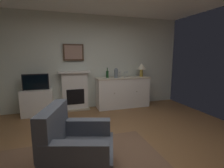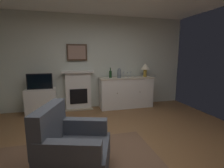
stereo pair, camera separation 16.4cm
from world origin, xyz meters
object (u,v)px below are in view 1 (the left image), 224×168
(fireplace_unit, at_px, (75,91))
(table_lamp, at_px, (141,67))
(wine_glass_left, at_px, (120,73))
(tv_set, at_px, (36,82))
(armchair, at_px, (76,149))
(framed_picture, at_px, (73,52))
(wine_bottle, at_px, (107,74))
(sideboard_cabinet, at_px, (123,92))
(wine_glass_center, at_px, (125,73))
(vase_decorative, at_px, (116,73))
(wine_glass_right, at_px, (127,73))
(tv_cabinet, at_px, (37,102))

(fireplace_unit, xyz_separation_m, table_lamp, (1.97, -0.18, 0.62))
(table_lamp, distance_m, wine_glass_left, 0.69)
(tv_set, distance_m, armchair, 2.71)
(framed_picture, relative_size, wine_bottle, 1.90)
(fireplace_unit, bearing_deg, sideboard_cabinet, -7.34)
(sideboard_cabinet, relative_size, armchair, 1.58)
(wine_glass_center, bearing_deg, vase_decorative, 179.65)
(wine_bottle, distance_m, wine_glass_right, 0.61)
(sideboard_cabinet, distance_m, wine_glass_left, 0.57)
(wine_bottle, distance_m, tv_set, 1.89)
(sideboard_cabinet, distance_m, table_lamp, 0.93)
(wine_glass_left, bearing_deg, tv_cabinet, -179.53)
(framed_picture, distance_m, sideboard_cabinet, 1.81)
(wine_glass_left, distance_m, armchair, 3.11)
(fireplace_unit, relative_size, wine_bottle, 3.79)
(wine_glass_center, relative_size, wine_glass_right, 1.00)
(tv_cabinet, bearing_deg, wine_glass_right, 0.48)
(framed_picture, xyz_separation_m, wine_glass_right, (1.52, -0.19, -0.59))
(wine_glass_right, bearing_deg, tv_cabinet, -179.52)
(fireplace_unit, xyz_separation_m, wine_glass_center, (1.41, -0.23, 0.47))
(framed_picture, xyz_separation_m, tv_cabinet, (-0.97, -0.21, -1.27))
(sideboard_cabinet, relative_size, tv_cabinet, 2.11)
(fireplace_unit, xyz_separation_m, wine_glass_right, (1.52, -0.14, 0.47))
(tv_set, bearing_deg, wine_bottle, 1.66)
(tv_set, xyz_separation_m, armchair, (0.71, -2.57, -0.49))
(wine_glass_left, xyz_separation_m, wine_glass_right, (0.22, 0.00, 0.00))
(wine_glass_right, bearing_deg, wine_glass_left, -179.45)
(wine_glass_right, distance_m, armchair, 3.23)
(wine_bottle, height_order, armchair, wine_bottle)
(table_lamp, xyz_separation_m, tv_set, (-2.94, -0.01, -0.30))
(sideboard_cabinet, height_order, tv_set, tv_set)
(vase_decorative, bearing_deg, tv_cabinet, 178.24)
(fireplace_unit, relative_size, tv_set, 1.77)
(framed_picture, relative_size, armchair, 0.55)
(fireplace_unit, xyz_separation_m, tv_set, (-0.98, -0.19, 0.32))
(fireplace_unit, distance_m, wine_glass_center, 1.50)
(table_lamp, bearing_deg, wine_glass_center, -174.71)
(vase_decorative, height_order, tv_cabinet, vase_decorative)
(framed_picture, xyz_separation_m, sideboard_cabinet, (1.38, -0.22, -1.16))
(sideboard_cabinet, bearing_deg, armchair, -122.40)
(tv_cabinet, bearing_deg, framed_picture, 12.01)
(tv_set, bearing_deg, wine_glass_center, -1.04)
(fireplace_unit, distance_m, wine_bottle, 1.02)
(wine_glass_left, relative_size, wine_glass_center, 1.00)
(table_lamp, bearing_deg, wine_glass_right, 175.41)
(wine_bottle, relative_size, wine_glass_center, 1.76)
(wine_glass_center, xyz_separation_m, tv_set, (-2.38, 0.04, -0.15))
(framed_picture, distance_m, wine_glass_center, 1.55)
(fireplace_unit, height_order, wine_bottle, wine_bottle)
(framed_picture, height_order, wine_glass_right, framed_picture)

